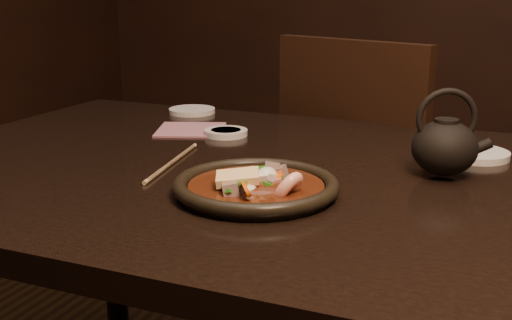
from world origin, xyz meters
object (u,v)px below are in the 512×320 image
at_px(plate, 256,187).
at_px(teapot, 445,145).
at_px(table, 328,218).
at_px(chair, 374,200).

bearing_deg(plate, teapot, 40.23).
distance_m(table, chair, 0.63).
bearing_deg(plate, chair, 88.43).
bearing_deg(teapot, plate, -160.84).
xyz_separation_m(table, chair, (-0.05, 0.60, -0.17)).
distance_m(table, plate, 0.18).
height_order(plate, teapot, teapot).
relative_size(chair, plate, 3.69).
bearing_deg(table, chair, 95.00).
bearing_deg(chair, plate, 108.67).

